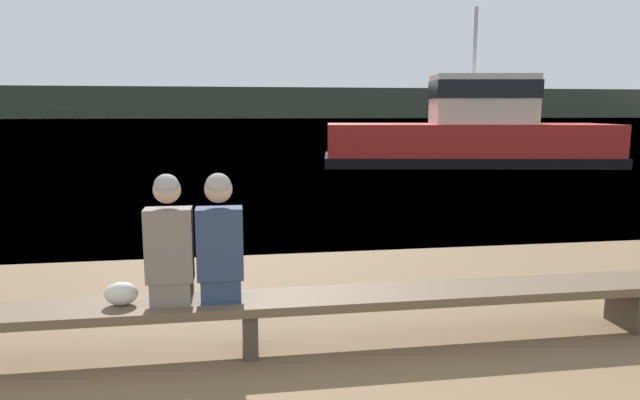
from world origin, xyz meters
TOP-DOWN VIEW (x-y plane):
  - water_surface at (0.00, 126.55)m, footprint 240.00×240.00m
  - far_shoreline at (0.00, 154.82)m, footprint 600.00×12.00m
  - bench_main at (-0.15, 3.29)m, footprint 7.68×0.54m
  - person_left at (-0.78, 3.29)m, footprint 0.38×0.42m
  - person_right at (-0.38, 3.29)m, footprint 0.38×0.43m
  - shopping_bag at (-1.18, 3.29)m, footprint 0.27×0.17m
  - tugboat_red at (8.63, 18.95)m, footprint 11.08×5.24m

SIDE VIEW (x-z plane):
  - water_surface at x=0.00m, z-range 0.00..0.00m
  - bench_main at x=-0.15m, z-range 0.15..0.61m
  - shopping_bag at x=-1.18m, z-range 0.46..0.65m
  - person_left at x=-0.78m, z-range 0.40..1.48m
  - person_right at x=-0.38m, z-range 0.41..1.48m
  - tugboat_red at x=8.63m, z-range -1.82..3.92m
  - far_shoreline at x=0.00m, z-range 0.00..8.05m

